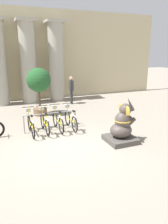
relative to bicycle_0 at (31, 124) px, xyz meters
name	(u,v)px	position (x,y,z in m)	size (l,w,h in m)	color
ground_plane	(65,148)	(0.88, -1.80, -0.41)	(60.00, 60.00, 0.00)	gray
building_facade	(26,55)	(0.88, 6.80, 2.59)	(20.00, 0.20, 6.00)	#C6B78E
column_middle	(28,62)	(0.88, 5.80, 2.21)	(1.23, 1.23, 5.16)	#ADA899
column_right	(56,61)	(2.69, 5.80, 2.21)	(1.23, 1.23, 5.16)	#ADA899
bike_rack	(50,117)	(0.86, 0.15, 0.15)	(2.32, 0.05, 0.77)	gray
bicycle_0	(31,124)	(0.00, 0.00, 0.00)	(0.48, 1.67, 1.05)	black
bicycle_1	(45,122)	(0.57, 0.03, 0.00)	(0.48, 1.67, 1.05)	black
bicycle_2	(58,121)	(1.15, 0.05, 0.00)	(0.48, 1.67, 1.05)	black
bicycle_3	(71,119)	(1.72, 0.04, 0.00)	(0.48, 1.67, 1.05)	black
elephant_statue	(122,127)	(3.02, -2.06, 0.16)	(1.07, 1.07, 1.70)	#4C4742
person_pedestrian	(71,88)	(3.24, 4.38, 0.64)	(0.23, 0.47, 1.75)	#28282D
potted_tree	(39,83)	(0.89, 2.62, 1.29)	(1.24, 1.24, 2.48)	brown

